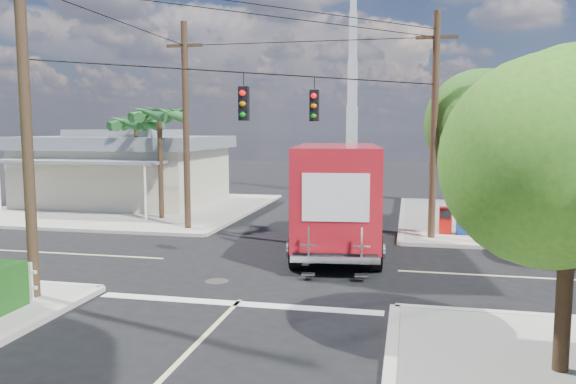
% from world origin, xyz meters
% --- Properties ---
extents(ground, '(120.00, 120.00, 0.00)m').
position_xyz_m(ground, '(0.00, 0.00, 0.00)').
color(ground, black).
rests_on(ground, ground).
extents(sidewalk_ne, '(14.12, 14.12, 0.14)m').
position_xyz_m(sidewalk_ne, '(10.88, 10.88, 0.07)').
color(sidewalk_ne, '#A7A297').
rests_on(sidewalk_ne, ground).
extents(sidewalk_nw, '(14.12, 14.12, 0.14)m').
position_xyz_m(sidewalk_nw, '(-10.88, 10.88, 0.07)').
color(sidewalk_nw, '#A7A297').
rests_on(sidewalk_nw, ground).
extents(road_markings, '(32.00, 32.00, 0.01)m').
position_xyz_m(road_markings, '(0.00, -1.47, 0.01)').
color(road_markings, beige).
rests_on(road_markings, ground).
extents(building_nw, '(10.80, 10.20, 4.30)m').
position_xyz_m(building_nw, '(-12.00, 12.46, 2.22)').
color(building_nw, beige).
rests_on(building_nw, sidewalk_nw).
extents(radio_tower, '(0.80, 0.80, 17.00)m').
position_xyz_m(radio_tower, '(0.50, 20.00, 5.64)').
color(radio_tower, silver).
rests_on(radio_tower, ground).
extents(tree_ne_front, '(4.21, 4.14, 6.66)m').
position_xyz_m(tree_ne_front, '(7.21, 6.76, 4.77)').
color(tree_ne_front, '#422D1C').
rests_on(tree_ne_front, sidewalk_ne).
extents(tree_ne_back, '(3.77, 3.66, 5.82)m').
position_xyz_m(tree_ne_back, '(9.81, 8.96, 4.19)').
color(tree_ne_back, '#422D1C').
rests_on(tree_ne_back, sidewalk_ne).
extents(tree_se, '(3.67, 3.54, 5.62)m').
position_xyz_m(tree_se, '(7.01, -7.24, 4.04)').
color(tree_se, '#422D1C').
rests_on(tree_se, sidewalk_se).
extents(palm_nw_front, '(3.01, 3.08, 5.59)m').
position_xyz_m(palm_nw_front, '(-7.50, 7.50, 5.04)').
color(palm_nw_front, '#422D1C').
rests_on(palm_nw_front, sidewalk_nw).
extents(palm_nw_back, '(3.01, 3.08, 5.19)m').
position_xyz_m(palm_nw_back, '(-9.50, 9.00, 4.67)').
color(palm_nw_back, '#422D1C').
rests_on(palm_nw_back, sidewalk_nw).
extents(utility_poles, '(12.00, 10.68, 9.00)m').
position_xyz_m(utility_poles, '(-1.58, 1.60, 4.67)').
color(utility_poles, '#473321').
rests_on(utility_poles, ground).
extents(vending_boxes, '(1.90, 0.50, 1.10)m').
position_xyz_m(vending_boxes, '(6.50, 6.20, 0.69)').
color(vending_boxes, '#B1100B').
rests_on(vending_boxes, sidewalk_ne).
extents(delivery_truck, '(3.76, 9.24, 3.89)m').
position_xyz_m(delivery_truck, '(1.69, 2.76, 1.98)').
color(delivery_truck, black).
rests_on(delivery_truck, ground).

